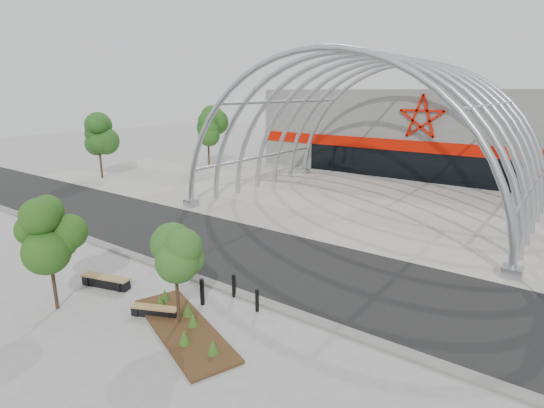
# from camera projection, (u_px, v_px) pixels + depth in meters

# --- Properties ---
(ground) EXTENTS (140.00, 140.00, 0.00)m
(ground) POSITION_uv_depth(u_px,v_px,m) (216.00, 283.00, 17.93)
(ground) COLOR gray
(ground) RESTS_ON ground
(road) EXTENTS (140.00, 7.00, 0.02)m
(road) POSITION_uv_depth(u_px,v_px,m) (266.00, 257.00, 20.65)
(road) COLOR black
(road) RESTS_ON ground
(forecourt) EXTENTS (60.00, 17.00, 0.04)m
(forecourt) POSITION_uv_depth(u_px,v_px,m) (368.00, 205.00, 29.99)
(forecourt) COLOR #A39E95
(forecourt) RESTS_ON ground
(kerb) EXTENTS (60.00, 0.50, 0.12)m
(kerb) POSITION_uv_depth(u_px,v_px,m) (212.00, 284.00, 17.72)
(kerb) COLOR slate
(kerb) RESTS_ON ground
(arena_building) EXTENTS (34.00, 15.24, 8.00)m
(arena_building) POSITION_uv_depth(u_px,v_px,m) (444.00, 130.00, 42.95)
(arena_building) COLOR slate
(arena_building) RESTS_ON ground
(vault_canopy) EXTENTS (20.80, 15.80, 20.36)m
(vault_canopy) POSITION_uv_depth(u_px,v_px,m) (368.00, 205.00, 30.00)
(vault_canopy) COLOR #9EA2A8
(vault_canopy) RESTS_ON ground
(planting_bed) EXTENTS (5.79, 3.58, 0.59)m
(planting_bed) POSITION_uv_depth(u_px,v_px,m) (183.00, 325.00, 14.46)
(planting_bed) COLOR #362713
(planting_bed) RESTS_ON ground
(street_tree_0) EXTENTS (1.80, 1.80, 4.12)m
(street_tree_0) POSITION_uv_depth(u_px,v_px,m) (47.00, 234.00, 15.06)
(street_tree_0) COLOR black
(street_tree_0) RESTS_ON ground
(street_tree_1) EXTENTS (1.50, 1.50, 3.56)m
(street_tree_1) POSITION_uv_depth(u_px,v_px,m) (175.00, 256.00, 14.08)
(street_tree_1) COLOR black
(street_tree_1) RESTS_ON ground
(bench_0) EXTENTS (2.24, 1.09, 0.46)m
(bench_0) POSITION_uv_depth(u_px,v_px,m) (106.00, 282.00, 17.52)
(bench_0) COLOR black
(bench_0) RESTS_ON ground
(bench_1) EXTENTS (1.76, 1.09, 0.37)m
(bench_1) POSITION_uv_depth(u_px,v_px,m) (155.00, 312.00, 15.24)
(bench_1) COLOR black
(bench_1) RESTS_ON ground
(bollard_0) EXTENTS (0.17, 0.17, 1.07)m
(bollard_0) POSITION_uv_depth(u_px,v_px,m) (185.00, 255.00, 19.59)
(bollard_0) COLOR black
(bollard_0) RESTS_ON ground
(bollard_1) EXTENTS (0.18, 0.18, 1.10)m
(bollard_1) POSITION_uv_depth(u_px,v_px,m) (161.00, 253.00, 19.77)
(bollard_1) COLOR black
(bollard_1) RESTS_ON ground
(bollard_2) EXTENTS (0.15, 0.15, 0.93)m
(bollard_2) POSITION_uv_depth(u_px,v_px,m) (234.00, 286.00, 16.61)
(bollard_2) COLOR black
(bollard_2) RESTS_ON ground
(bollard_3) EXTENTS (0.17, 0.17, 1.04)m
(bollard_3) POSITION_uv_depth(u_px,v_px,m) (202.00, 292.00, 15.99)
(bollard_3) COLOR black
(bollard_3) RESTS_ON ground
(bollard_4) EXTENTS (0.14, 0.14, 0.87)m
(bollard_4) POSITION_uv_depth(u_px,v_px,m) (257.00, 300.00, 15.52)
(bollard_4) COLOR black
(bollard_4) RESTS_ON ground
(bg_tree_0) EXTENTS (3.00, 3.00, 6.45)m
(bg_tree_0) POSITION_uv_depth(u_px,v_px,m) (208.00, 123.00, 43.73)
(bg_tree_0) COLOR #2E2216
(bg_tree_0) RESTS_ON ground
(bg_tree_2) EXTENTS (2.55, 2.55, 5.38)m
(bg_tree_2) POSITION_uv_depth(u_px,v_px,m) (98.00, 136.00, 38.43)
(bg_tree_2) COLOR #301F13
(bg_tree_2) RESTS_ON ground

